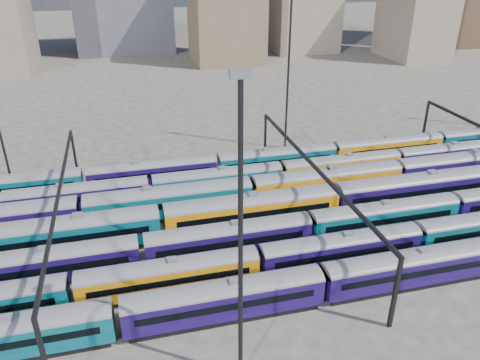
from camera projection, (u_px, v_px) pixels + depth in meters
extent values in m
plane|color=#3D3834|center=(235.00, 230.00, 59.22)|extent=(500.00, 500.00, 0.00)
cube|color=black|center=(3.00, 354.00, 40.61)|extent=(18.22, 2.36, 0.67)
cube|color=black|center=(1.00, 325.00, 40.92)|extent=(16.88, 0.06, 0.72)
cube|color=black|center=(225.00, 315.00, 45.00)|extent=(18.22, 2.36, 0.67)
cube|color=#110734|center=(225.00, 301.00, 44.23)|extent=(19.18, 2.78, 2.78)
cylinder|color=#4C4C51|center=(224.00, 289.00, 43.62)|extent=(19.18, 2.78, 2.78)
cube|color=black|center=(228.00, 308.00, 42.86)|extent=(16.88, 0.06, 0.72)
cube|color=black|center=(221.00, 288.00, 45.31)|extent=(16.88, 0.06, 0.72)
cube|color=slate|center=(224.00, 283.00, 43.29)|extent=(0.96, 0.86, 0.34)
cube|color=black|center=(407.00, 282.00, 49.40)|extent=(18.22, 2.36, 0.67)
cube|color=#110734|center=(410.00, 269.00, 48.63)|extent=(19.18, 2.78, 2.78)
cylinder|color=#4C4C51|center=(412.00, 258.00, 48.01)|extent=(19.18, 2.78, 2.78)
cube|color=black|center=(418.00, 274.00, 47.26)|extent=(16.88, 0.06, 0.72)
cube|color=black|center=(403.00, 258.00, 49.70)|extent=(16.88, 0.06, 0.72)
cube|color=slate|center=(413.00, 252.00, 47.68)|extent=(0.96, 0.86, 0.34)
cube|color=black|center=(171.00, 290.00, 48.32)|extent=(17.43, 2.26, 0.64)
cube|color=#AF6407|center=(170.00, 277.00, 47.59)|extent=(18.35, 2.66, 2.66)
cylinder|color=#4C4C51|center=(169.00, 266.00, 46.99)|extent=(18.35, 2.66, 2.66)
cube|color=black|center=(171.00, 282.00, 46.27)|extent=(16.15, 0.06, 0.69)
cube|color=black|center=(168.00, 266.00, 48.61)|extent=(16.15, 0.06, 0.69)
cube|color=slate|center=(168.00, 260.00, 46.68)|extent=(0.92, 0.83, 0.32)
cube|color=black|center=(339.00, 262.00, 52.53)|extent=(17.43, 2.26, 0.64)
cube|color=#110734|center=(341.00, 250.00, 51.79)|extent=(18.35, 2.66, 2.66)
cylinder|color=#4C4C51|center=(342.00, 240.00, 51.20)|extent=(18.35, 2.66, 2.66)
cube|color=black|center=(346.00, 255.00, 50.48)|extent=(16.15, 0.06, 0.69)
cube|color=black|center=(336.00, 241.00, 52.82)|extent=(16.15, 0.06, 0.69)
cube|color=slate|center=(342.00, 235.00, 50.89)|extent=(0.92, 0.83, 0.32)
cube|color=black|center=(479.00, 219.00, 57.03)|extent=(16.15, 0.06, 0.69)
cube|color=black|center=(50.00, 278.00, 49.92)|extent=(18.17, 2.36, 0.67)
cube|color=#110734|center=(47.00, 265.00, 49.15)|extent=(19.12, 2.77, 2.77)
cylinder|color=#4C4C51|center=(44.00, 255.00, 48.54)|extent=(19.12, 2.77, 2.77)
cube|color=black|center=(45.00, 271.00, 47.78)|extent=(16.83, 0.06, 0.72)
cube|color=black|center=(48.00, 255.00, 50.22)|extent=(16.83, 0.06, 0.72)
cube|color=slate|center=(43.00, 249.00, 48.21)|extent=(0.96, 0.86, 0.33)
cube|color=black|center=(229.00, 252.00, 54.30)|extent=(18.17, 2.36, 0.67)
cube|color=#110734|center=(229.00, 239.00, 53.53)|extent=(19.12, 2.77, 2.77)
cylinder|color=#4C4C51|center=(229.00, 229.00, 52.92)|extent=(19.12, 2.77, 2.77)
cube|color=black|center=(232.00, 244.00, 52.16)|extent=(16.83, 0.06, 0.72)
cube|color=black|center=(226.00, 231.00, 54.61)|extent=(16.83, 0.06, 0.72)
cube|color=slate|center=(229.00, 224.00, 52.59)|extent=(0.96, 0.86, 0.33)
cube|color=black|center=(382.00, 229.00, 58.68)|extent=(18.17, 2.36, 0.67)
cube|color=#043B46|center=(384.00, 217.00, 57.91)|extent=(19.12, 2.77, 2.77)
cylinder|color=#4C4C51|center=(385.00, 208.00, 57.30)|extent=(19.12, 2.77, 2.77)
cube|color=black|center=(390.00, 221.00, 56.55)|extent=(16.83, 0.06, 0.72)
cube|color=black|center=(379.00, 210.00, 58.99)|extent=(16.83, 0.06, 0.72)
cube|color=slate|center=(386.00, 202.00, 56.97)|extent=(0.96, 0.86, 0.33)
cube|color=black|center=(66.00, 250.00, 54.52)|extent=(20.90, 2.71, 0.77)
cube|color=#043B46|center=(63.00, 236.00, 53.64)|extent=(21.99, 3.19, 3.19)
cylinder|color=#4C4C51|center=(61.00, 224.00, 52.93)|extent=(21.99, 3.19, 3.19)
cube|color=black|center=(61.00, 241.00, 52.07)|extent=(19.36, 0.06, 0.82)
cube|color=black|center=(64.00, 226.00, 54.87)|extent=(19.36, 0.06, 0.82)
cube|color=slate|center=(59.00, 218.00, 52.55)|extent=(1.10, 0.99, 0.38)
cube|color=black|center=(252.00, 225.00, 59.54)|extent=(20.90, 2.71, 0.77)
cube|color=#AF6407|center=(252.00, 211.00, 58.66)|extent=(21.99, 3.19, 3.19)
cylinder|color=#4C4C51|center=(252.00, 200.00, 57.95)|extent=(21.99, 3.19, 3.19)
cube|color=black|center=(256.00, 215.00, 57.09)|extent=(19.36, 0.06, 0.82)
cube|color=black|center=(249.00, 203.00, 59.89)|extent=(19.36, 0.06, 0.82)
cube|color=slate|center=(252.00, 194.00, 57.57)|extent=(1.10, 0.99, 0.38)
cube|color=black|center=(409.00, 203.00, 64.56)|extent=(20.90, 2.71, 0.77)
cube|color=#110734|center=(412.00, 191.00, 63.68)|extent=(21.99, 3.19, 3.19)
cylinder|color=#4C4C51|center=(414.00, 180.00, 62.97)|extent=(21.99, 3.19, 3.19)
cube|color=black|center=(419.00, 193.00, 62.11)|extent=(19.36, 0.06, 0.82)
cube|color=black|center=(406.00, 183.00, 64.91)|extent=(19.36, 0.06, 0.82)
cube|color=slate|center=(415.00, 174.00, 62.59)|extent=(1.10, 0.99, 0.38)
cube|color=black|center=(171.00, 215.00, 61.71)|extent=(20.39, 2.65, 0.75)
cube|color=#043B46|center=(170.00, 202.00, 60.85)|extent=(21.46, 3.11, 3.11)
cylinder|color=#4C4C51|center=(169.00, 192.00, 60.16)|extent=(21.46, 3.11, 3.11)
cube|color=black|center=(171.00, 206.00, 59.32)|extent=(18.89, 0.06, 0.80)
cube|color=black|center=(168.00, 194.00, 62.05)|extent=(18.89, 0.06, 0.80)
cube|color=slate|center=(168.00, 186.00, 59.79)|extent=(1.07, 0.97, 0.38)
cube|color=black|center=(326.00, 195.00, 66.61)|extent=(20.39, 2.65, 0.75)
cube|color=#AF6407|center=(327.00, 183.00, 65.75)|extent=(21.46, 3.11, 3.11)
cylinder|color=#4C4C51|center=(328.00, 173.00, 65.06)|extent=(21.46, 3.11, 3.11)
cube|color=black|center=(332.00, 186.00, 64.22)|extent=(18.89, 0.06, 0.80)
cube|color=black|center=(322.00, 176.00, 66.95)|extent=(18.89, 0.06, 0.80)
cube|color=slate|center=(328.00, 168.00, 64.69)|extent=(1.07, 0.97, 0.38)
cube|color=black|center=(459.00, 178.00, 71.51)|extent=(20.39, 2.65, 0.75)
cube|color=#110734|center=(462.00, 167.00, 70.65)|extent=(21.46, 3.11, 3.11)
cylinder|color=#4C4C51|center=(464.00, 158.00, 69.96)|extent=(21.46, 3.11, 3.11)
cube|color=black|center=(469.00, 169.00, 69.12)|extent=(18.89, 0.06, 0.80)
cube|color=black|center=(456.00, 161.00, 71.85)|extent=(18.89, 0.06, 0.80)
cube|color=slate|center=(465.00, 153.00, 69.59)|extent=(1.07, 0.97, 0.38)
cube|color=black|center=(80.00, 208.00, 63.48)|extent=(17.62, 2.29, 0.65)
cube|color=#110734|center=(78.00, 197.00, 62.74)|extent=(18.55, 2.69, 2.69)
cylinder|color=#4C4C51|center=(77.00, 188.00, 62.14)|extent=(18.55, 2.69, 2.69)
cube|color=black|center=(78.00, 200.00, 61.41)|extent=(16.32, 0.06, 0.70)
cube|color=black|center=(79.00, 191.00, 63.78)|extent=(16.32, 0.06, 0.70)
cube|color=slate|center=(76.00, 184.00, 61.82)|extent=(0.93, 0.83, 0.32)
cube|color=black|center=(218.00, 192.00, 67.73)|extent=(17.62, 2.29, 0.65)
cube|color=#043B46|center=(218.00, 181.00, 66.99)|extent=(18.55, 2.69, 2.69)
cylinder|color=#4C4C51|center=(218.00, 173.00, 66.39)|extent=(18.55, 2.69, 2.69)
cube|color=black|center=(220.00, 184.00, 65.66)|extent=(16.32, 0.06, 0.70)
cube|color=black|center=(216.00, 175.00, 68.03)|extent=(16.32, 0.06, 0.70)
cube|color=slate|center=(218.00, 168.00, 66.07)|extent=(0.93, 0.83, 0.32)
cube|color=black|center=(340.00, 177.00, 71.99)|extent=(17.62, 2.29, 0.65)
cube|color=#AF6407|center=(341.00, 168.00, 71.24)|extent=(18.55, 2.69, 2.69)
cylinder|color=#4C4C51|center=(342.00, 159.00, 70.65)|extent=(18.55, 2.69, 2.69)
cube|color=black|center=(345.00, 169.00, 69.92)|extent=(16.32, 0.06, 0.70)
cube|color=black|center=(337.00, 162.00, 72.28)|extent=(16.32, 0.06, 0.70)
cube|color=slate|center=(342.00, 155.00, 70.33)|extent=(0.93, 0.83, 0.32)
cube|color=black|center=(448.00, 165.00, 76.24)|extent=(17.62, 2.29, 0.65)
cube|color=#110734|center=(450.00, 155.00, 75.50)|extent=(18.55, 2.69, 2.69)
cylinder|color=#4C4C51|center=(451.00, 147.00, 74.90)|extent=(18.55, 2.69, 2.69)
cube|color=black|center=(456.00, 157.00, 74.17)|extent=(16.32, 0.06, 0.70)
cube|color=black|center=(445.00, 150.00, 76.54)|extent=(16.32, 0.06, 0.70)
cube|color=slate|center=(452.00, 143.00, 74.58)|extent=(0.93, 0.83, 0.32)
cube|color=black|center=(15.00, 199.00, 65.80)|extent=(17.87, 2.32, 0.66)
cube|color=#043B46|center=(12.00, 188.00, 65.05)|extent=(18.81, 2.73, 2.73)
cylinder|color=#4C4C51|center=(10.00, 179.00, 64.44)|extent=(18.81, 2.73, 2.73)
cube|color=black|center=(10.00, 191.00, 63.70)|extent=(16.55, 0.06, 0.71)
cube|color=black|center=(14.00, 182.00, 66.10)|extent=(16.55, 0.06, 0.71)
cube|color=slate|center=(9.00, 175.00, 64.12)|extent=(0.94, 0.85, 0.33)
cube|color=black|center=(154.00, 183.00, 70.11)|extent=(17.87, 2.32, 0.66)
cube|color=#110734|center=(153.00, 173.00, 69.36)|extent=(18.81, 2.73, 2.73)
cylinder|color=#4C4C51|center=(152.00, 165.00, 68.75)|extent=(18.81, 2.73, 2.73)
cube|color=black|center=(154.00, 175.00, 68.01)|extent=(16.55, 0.06, 0.71)
cube|color=black|center=(152.00, 167.00, 70.41)|extent=(16.55, 0.06, 0.71)
cube|color=slate|center=(152.00, 160.00, 68.43)|extent=(0.94, 0.85, 0.33)
cube|color=black|center=(277.00, 170.00, 74.42)|extent=(17.87, 2.32, 0.66)
cube|color=#043B46|center=(277.00, 160.00, 73.67)|extent=(18.81, 2.73, 2.73)
cylinder|color=#4C4C51|center=(277.00, 152.00, 73.06)|extent=(18.81, 2.73, 2.73)
cube|color=black|center=(280.00, 162.00, 72.32)|extent=(16.55, 0.06, 0.71)
cube|color=black|center=(274.00, 155.00, 74.73)|extent=(16.55, 0.06, 0.71)
cube|color=slate|center=(278.00, 148.00, 72.74)|extent=(0.94, 0.85, 0.33)
cube|color=black|center=(386.00, 158.00, 78.74)|extent=(17.87, 2.32, 0.66)
cube|color=#AF6407|center=(388.00, 148.00, 77.98)|extent=(18.81, 2.73, 2.73)
cylinder|color=#4C4C51|center=(389.00, 141.00, 77.38)|extent=(18.81, 2.73, 2.73)
cube|color=black|center=(392.00, 150.00, 76.64)|extent=(16.55, 0.06, 0.71)
cube|color=black|center=(384.00, 144.00, 79.04)|extent=(16.55, 0.06, 0.71)
cube|color=slate|center=(389.00, 137.00, 77.05)|extent=(0.94, 0.85, 0.33)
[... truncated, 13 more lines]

